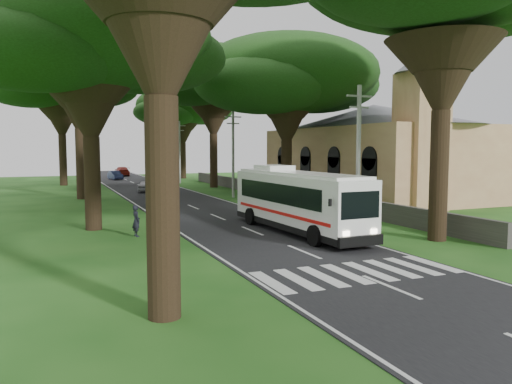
# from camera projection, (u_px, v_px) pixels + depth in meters

# --- Properties ---
(ground) EXTENTS (140.00, 140.00, 0.00)m
(ground) POSITION_uv_depth(u_px,v_px,m) (327.00, 262.00, 20.12)
(ground) COLOR #1C4D16
(ground) RESTS_ON ground
(road) EXTENTS (8.00, 120.00, 0.04)m
(road) POSITION_uv_depth(u_px,v_px,m) (178.00, 201.00, 43.09)
(road) COLOR black
(road) RESTS_ON ground
(crosswalk) EXTENTS (8.00, 3.00, 0.01)m
(crosswalk) POSITION_uv_depth(u_px,v_px,m) (355.00, 273.00, 18.29)
(crosswalk) COLOR silver
(crosswalk) RESTS_ON ground
(property_wall) EXTENTS (0.35, 50.00, 1.20)m
(property_wall) POSITION_uv_depth(u_px,v_px,m) (277.00, 191.00, 45.58)
(property_wall) COLOR #383533
(property_wall) RESTS_ON ground
(church) EXTENTS (14.00, 24.00, 11.60)m
(church) POSITION_uv_depth(u_px,v_px,m) (374.00, 144.00, 46.36)
(church) COLOR tan
(church) RESTS_ON ground
(pole_near) EXTENTS (1.60, 0.24, 8.00)m
(pole_near) POSITION_uv_depth(u_px,v_px,m) (358.00, 155.00, 27.38)
(pole_near) COLOR gray
(pole_near) RESTS_ON ground
(pole_mid) EXTENTS (1.60, 0.24, 8.00)m
(pole_mid) POSITION_uv_depth(u_px,v_px,m) (233.00, 152.00, 45.75)
(pole_mid) COLOR gray
(pole_mid) RESTS_ON ground
(pole_far) EXTENTS (1.60, 0.24, 8.00)m
(pole_far) POSITION_uv_depth(u_px,v_px,m) (180.00, 151.00, 64.12)
(pole_far) COLOR gray
(pole_far) RESTS_ON ground
(tree_l_mida) EXTENTS (13.53, 13.53, 13.40)m
(tree_l_mida) POSITION_uv_depth(u_px,v_px,m) (88.00, 41.00, 27.14)
(tree_l_mida) COLOR black
(tree_l_mida) RESTS_ON ground
(tree_l_midb) EXTENTS (14.70, 14.70, 16.03)m
(tree_l_midb) POSITION_uv_depth(u_px,v_px,m) (78.00, 54.00, 43.66)
(tree_l_midb) COLOR black
(tree_l_midb) RESTS_ON ground
(tree_l_far) EXTENTS (15.92, 15.92, 16.04)m
(tree_l_far) POSITION_uv_depth(u_px,v_px,m) (60.00, 81.00, 59.82)
(tree_l_far) COLOR black
(tree_l_far) RESTS_ON ground
(tree_r_mida) EXTENTS (14.95, 14.95, 13.69)m
(tree_r_mida) POSITION_uv_depth(u_px,v_px,m) (287.00, 76.00, 40.65)
(tree_r_mida) COLOR black
(tree_r_mida) RESTS_ON ground
(tree_r_midb) EXTENTS (16.39, 16.39, 16.17)m
(tree_r_midb) POSITION_uv_depth(u_px,v_px,m) (213.00, 77.00, 56.80)
(tree_r_midb) COLOR black
(tree_r_midb) RESTS_ON ground
(tree_r_far) EXTENTS (13.61, 13.61, 13.69)m
(tree_r_far) POSITION_uv_depth(u_px,v_px,m) (182.00, 106.00, 73.89)
(tree_r_far) COLOR black
(tree_r_far) RESTS_ON ground
(coach_bus) EXTENTS (2.96, 11.27, 3.30)m
(coach_bus) POSITION_uv_depth(u_px,v_px,m) (297.00, 200.00, 26.96)
(coach_bus) COLOR white
(coach_bus) RESTS_ON ground
(distant_car_a) EXTENTS (2.30, 3.77, 1.20)m
(distant_car_a) POSITION_uv_depth(u_px,v_px,m) (146.00, 186.00, 51.64)
(distant_car_a) COLOR #9A999D
(distant_car_a) RESTS_ON road
(distant_car_b) EXTENTS (1.90, 3.93, 1.24)m
(distant_car_b) POSITION_uv_depth(u_px,v_px,m) (115.00, 175.00, 71.45)
(distant_car_b) COLOR navy
(distant_car_b) RESTS_ON road
(distant_car_c) EXTENTS (2.07, 5.08, 1.48)m
(distant_car_c) POSITION_uv_depth(u_px,v_px,m) (122.00, 171.00, 80.54)
(distant_car_c) COLOR maroon
(distant_car_c) RESTS_ON road
(pedestrian) EXTENTS (0.50, 0.66, 1.64)m
(pedestrian) POSITION_uv_depth(u_px,v_px,m) (136.00, 221.00, 25.83)
(pedestrian) COLOR black
(pedestrian) RESTS_ON ground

